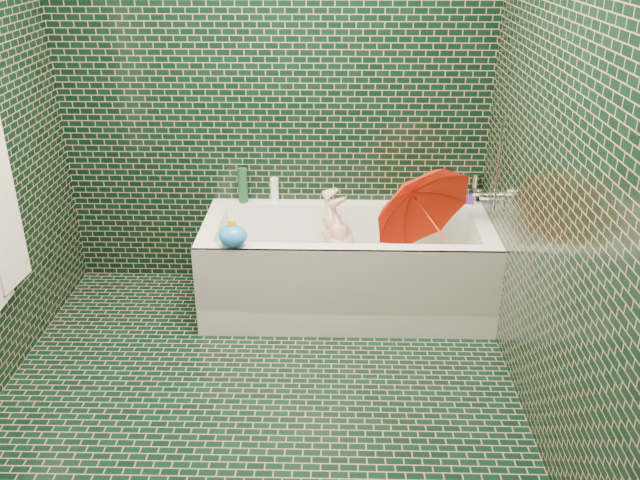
{
  "coord_description": "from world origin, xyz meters",
  "views": [
    {
      "loc": [
        0.38,
        -2.62,
        2.14
      ],
      "look_at": [
        0.29,
        0.82,
        0.53
      ],
      "focal_mm": 38.0,
      "sensor_mm": 36.0,
      "label": 1
    }
  ],
  "objects_px": {
    "child": "(346,261)",
    "rubber_duck": "(442,199)",
    "umbrella": "(432,221)",
    "bathtub": "(346,276)",
    "bath_toy": "(233,236)"
  },
  "relations": [
    {
      "from": "bathtub",
      "to": "child",
      "type": "bearing_deg",
      "value": 177.72
    },
    {
      "from": "bathtub",
      "to": "child",
      "type": "relative_size",
      "value": 1.95
    },
    {
      "from": "child",
      "to": "rubber_duck",
      "type": "height_order",
      "value": "rubber_duck"
    },
    {
      "from": "child",
      "to": "umbrella",
      "type": "relative_size",
      "value": 1.48
    },
    {
      "from": "bathtub",
      "to": "bath_toy",
      "type": "xyz_separation_m",
      "value": [
        -0.62,
        -0.32,
        0.41
      ]
    },
    {
      "from": "umbrella",
      "to": "rubber_duck",
      "type": "xyz_separation_m",
      "value": [
        0.12,
        0.41,
        -0.03
      ]
    },
    {
      "from": "bathtub",
      "to": "rubber_duck",
      "type": "bearing_deg",
      "value": 29.13
    },
    {
      "from": "bathtub",
      "to": "bath_toy",
      "type": "bearing_deg",
      "value": -152.91
    },
    {
      "from": "child",
      "to": "umbrella",
      "type": "xyz_separation_m",
      "value": [
        0.48,
        -0.08,
        0.3
      ]
    },
    {
      "from": "bath_toy",
      "to": "rubber_duck",
      "type": "bearing_deg",
      "value": 34.46
    },
    {
      "from": "bathtub",
      "to": "child",
      "type": "height_order",
      "value": "bathtub"
    },
    {
      "from": "child",
      "to": "rubber_duck",
      "type": "bearing_deg",
      "value": 107.98
    },
    {
      "from": "bathtub",
      "to": "umbrella",
      "type": "xyz_separation_m",
      "value": [
        0.48,
        -0.08,
        0.4
      ]
    },
    {
      "from": "bathtub",
      "to": "bath_toy",
      "type": "height_order",
      "value": "bath_toy"
    },
    {
      "from": "child",
      "to": "bathtub",
      "type": "bearing_deg",
      "value": 76.66
    }
  ]
}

